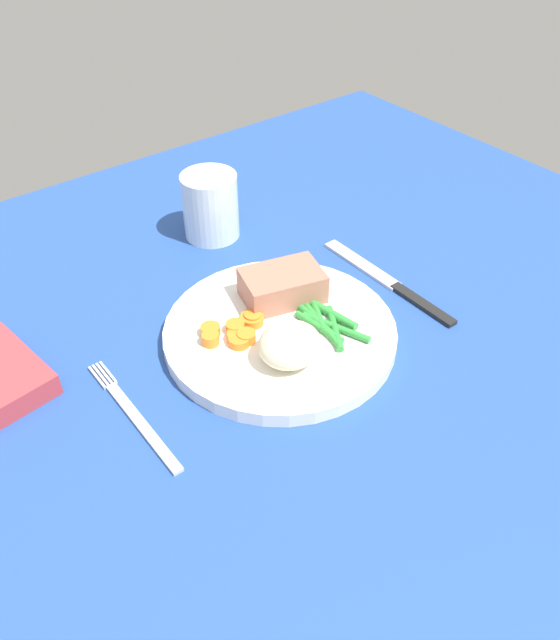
% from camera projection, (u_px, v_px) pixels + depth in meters
% --- Properties ---
extents(dining_table, '(1.20, 0.90, 0.02)m').
position_uv_depth(dining_table, '(241.00, 347.00, 0.68)').
color(dining_table, '#234793').
rests_on(dining_table, ground).
extents(dinner_plate, '(0.25, 0.25, 0.02)m').
position_uv_depth(dinner_plate, '(280.00, 333.00, 0.67)').
color(dinner_plate, white).
rests_on(dinner_plate, dining_table).
extents(meat_portion, '(0.10, 0.08, 0.03)m').
position_uv_depth(meat_portion, '(282.00, 285.00, 0.70)').
color(meat_portion, '#A86B56').
rests_on(meat_portion, dinner_plate).
extents(mashed_potatoes, '(0.06, 0.06, 0.04)m').
position_uv_depth(mashed_potatoes, '(290.00, 345.00, 0.62)').
color(mashed_potatoes, beige).
rests_on(mashed_potatoes, dinner_plate).
extents(carrot_slices, '(0.07, 0.05, 0.01)m').
position_uv_depth(carrot_slices, '(237.00, 331.00, 0.66)').
color(carrot_slices, orange).
rests_on(carrot_slices, dinner_plate).
extents(green_beans, '(0.04, 0.10, 0.01)m').
position_uv_depth(green_beans, '(325.00, 321.00, 0.67)').
color(green_beans, '#2D8C38').
rests_on(green_beans, dinner_plate).
extents(fork, '(0.01, 0.17, 0.00)m').
position_uv_depth(fork, '(134.00, 415.00, 0.59)').
color(fork, silver).
rests_on(fork, dining_table).
extents(knife, '(0.02, 0.20, 0.01)m').
position_uv_depth(knife, '(390.00, 283.00, 0.75)').
color(knife, black).
rests_on(knife, dining_table).
extents(water_glass, '(0.07, 0.07, 0.08)m').
position_uv_depth(water_glass, '(211.00, 210.00, 0.81)').
color(water_glass, silver).
rests_on(water_glass, dining_table).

